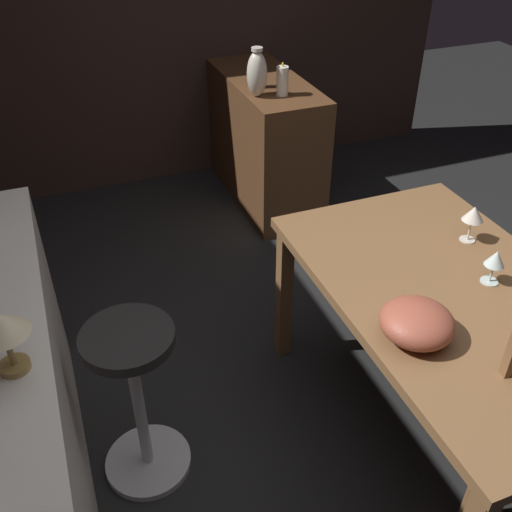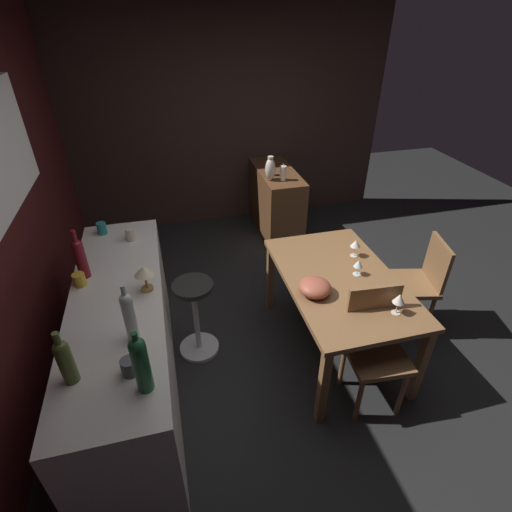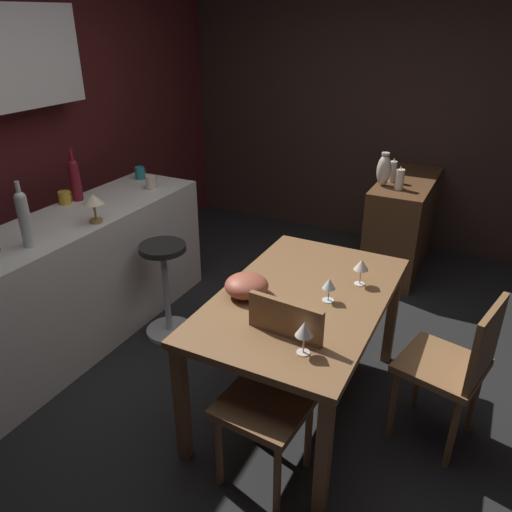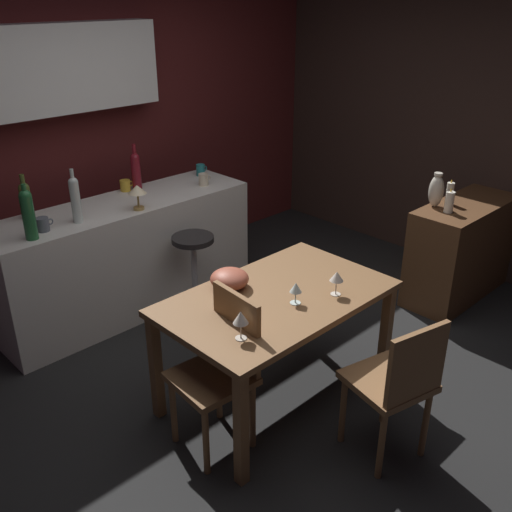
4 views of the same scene
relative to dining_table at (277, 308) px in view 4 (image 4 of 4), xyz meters
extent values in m
plane|color=black|center=(0.13, 0.23, -0.65)|extent=(9.00, 9.00, 0.00)
cube|color=#4C1919|center=(0.13, 2.33, 0.65)|extent=(5.20, 0.10, 2.60)
cube|color=white|center=(-0.17, 2.21, 1.20)|extent=(1.70, 0.32, 0.64)
cube|color=#33231E|center=(2.68, 0.53, 0.65)|extent=(0.10, 4.40, 2.60)
cube|color=brown|center=(0.00, 0.00, 0.07)|extent=(1.38, 0.85, 0.04)
cube|color=brown|center=(-0.64, 0.37, -0.30)|extent=(0.06, 0.06, 0.70)
cube|color=brown|center=(0.64, 0.37, -0.30)|extent=(0.06, 0.06, 0.70)
cube|color=brown|center=(-0.64, -0.37, -0.30)|extent=(0.06, 0.06, 0.70)
cube|color=brown|center=(0.64, -0.37, -0.30)|extent=(0.06, 0.06, 0.70)
cube|color=silver|center=(-0.03, 1.64, -0.20)|extent=(2.10, 0.60, 0.90)
cube|color=#56351E|center=(2.11, -0.12, -0.24)|extent=(1.10, 0.44, 0.82)
cube|color=brown|center=(-0.56, -0.05, -0.20)|extent=(0.43, 0.43, 0.04)
cube|color=brown|center=(-0.38, -0.06, 0.04)|extent=(0.06, 0.38, 0.47)
cylinder|color=brown|center=(-0.73, -0.20, -0.44)|extent=(0.04, 0.04, 0.44)
cylinder|color=brown|center=(-0.71, 0.12, -0.44)|extent=(0.04, 0.04, 0.44)
cylinder|color=brown|center=(-0.42, -0.22, -0.44)|extent=(0.04, 0.04, 0.44)
cylinder|color=brown|center=(-0.39, 0.10, -0.44)|extent=(0.04, 0.04, 0.44)
cube|color=brown|center=(0.10, -0.74, -0.19)|extent=(0.48, 0.48, 0.04)
cube|color=brown|center=(0.06, -0.92, 0.02)|extent=(0.38, 0.12, 0.42)
cylinder|color=brown|center=(-0.02, -0.55, -0.43)|extent=(0.04, 0.04, 0.45)
cylinder|color=brown|center=(0.29, -0.62, -0.43)|extent=(0.04, 0.04, 0.45)
cylinder|color=brown|center=(-0.09, -0.86, -0.43)|extent=(0.04, 0.04, 0.45)
cylinder|color=brown|center=(0.22, -0.94, -0.43)|extent=(0.04, 0.04, 0.45)
cylinder|color=#262323|center=(0.25, 1.12, 0.03)|extent=(0.32, 0.32, 0.04)
cylinder|color=silver|center=(0.25, 1.12, -0.31)|extent=(0.04, 0.04, 0.66)
cylinder|color=silver|center=(0.25, 1.12, -0.64)|extent=(0.34, 0.34, 0.03)
cylinder|color=silver|center=(-0.47, -0.19, 0.09)|extent=(0.06, 0.06, 0.00)
cylinder|color=silver|center=(-0.47, -0.19, 0.13)|extent=(0.01, 0.01, 0.09)
cone|color=silver|center=(-0.47, -0.19, 0.21)|extent=(0.08, 0.08, 0.07)
cylinder|color=silver|center=(0.01, -0.14, 0.09)|extent=(0.06, 0.06, 0.00)
cylinder|color=silver|center=(0.01, -0.14, 0.12)|extent=(0.01, 0.01, 0.07)
cone|color=silver|center=(0.01, -0.14, 0.19)|extent=(0.07, 0.07, 0.06)
cylinder|color=silver|center=(0.26, -0.24, 0.09)|extent=(0.06, 0.06, 0.00)
cylinder|color=silver|center=(0.26, -0.24, 0.13)|extent=(0.01, 0.01, 0.09)
cone|color=silver|center=(0.26, -0.24, 0.21)|extent=(0.08, 0.08, 0.06)
ellipsoid|color=#9E4C38|center=(-0.13, 0.27, 0.14)|extent=(0.24, 0.24, 0.12)
cylinder|color=maroon|center=(0.27, 1.85, 0.37)|extent=(0.08, 0.08, 0.26)
sphere|color=maroon|center=(0.27, 1.85, 0.50)|extent=(0.08, 0.08, 0.08)
cylinder|color=maroon|center=(0.27, 1.85, 0.57)|extent=(0.03, 0.03, 0.09)
cylinder|color=#1E592D|center=(-0.81, 1.45, 0.39)|extent=(0.08, 0.08, 0.30)
sphere|color=#1E592D|center=(-0.81, 1.45, 0.54)|extent=(0.08, 0.08, 0.08)
cylinder|color=#1E592D|center=(-0.81, 1.45, 0.59)|extent=(0.03, 0.03, 0.05)
cylinder|color=silver|center=(-0.45, 1.51, 0.39)|extent=(0.07, 0.07, 0.29)
sphere|color=silver|center=(-0.45, 1.51, 0.54)|extent=(0.07, 0.07, 0.07)
cylinder|color=silver|center=(-0.45, 1.51, 0.60)|extent=(0.03, 0.03, 0.07)
cylinder|color=#475623|center=(-0.67, 1.82, 0.36)|extent=(0.08, 0.08, 0.23)
sphere|color=#475623|center=(-0.67, 1.82, 0.47)|extent=(0.08, 0.08, 0.08)
cylinder|color=#475623|center=(-0.67, 1.82, 0.54)|extent=(0.03, 0.03, 0.08)
cylinder|color=gold|center=(0.17, 1.87, 0.29)|extent=(0.08, 0.08, 0.09)
torus|color=gold|center=(0.22, 1.87, 0.29)|extent=(0.05, 0.01, 0.05)
cylinder|color=beige|center=(0.71, 1.54, 0.30)|extent=(0.08, 0.08, 0.10)
torus|color=beige|center=(0.77, 1.54, 0.30)|extent=(0.05, 0.01, 0.05)
cylinder|color=teal|center=(0.87, 1.78, 0.29)|extent=(0.08, 0.08, 0.10)
torus|color=teal|center=(0.92, 1.78, 0.30)|extent=(0.05, 0.01, 0.05)
cylinder|color=#515660|center=(-0.70, 1.53, 0.29)|extent=(0.08, 0.08, 0.09)
torus|color=#515660|center=(-0.64, 1.53, 0.30)|extent=(0.05, 0.01, 0.05)
cylinder|color=#A58447|center=(0.00, 1.43, 0.26)|extent=(0.08, 0.08, 0.02)
cylinder|color=#A58447|center=(0.00, 1.43, 0.32)|extent=(0.02, 0.02, 0.11)
cone|color=beige|center=(0.00, 1.43, 0.40)|extent=(0.14, 0.14, 0.06)
cylinder|color=white|center=(1.98, -0.01, 0.25)|extent=(0.06, 0.06, 0.18)
ellipsoid|color=yellow|center=(1.98, -0.01, 0.35)|extent=(0.01, 0.01, 0.03)
cylinder|color=white|center=(1.80, -0.10, 0.25)|extent=(0.07, 0.07, 0.17)
ellipsoid|color=yellow|center=(1.80, -0.10, 0.34)|extent=(0.01, 0.01, 0.03)
ellipsoid|color=beige|center=(1.84, 0.04, 0.29)|extent=(0.12, 0.12, 0.26)
cylinder|color=beige|center=(1.84, 0.04, 0.43)|extent=(0.06, 0.06, 0.02)
camera|label=1|loc=(-1.22, 1.23, 1.37)|focal=40.98mm
camera|label=2|loc=(-2.17, 1.23, 1.87)|focal=27.20mm
camera|label=3|loc=(-2.17, -0.82, 1.45)|focal=34.91mm
camera|label=4|loc=(-2.17, -2.06, 1.74)|focal=40.35mm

